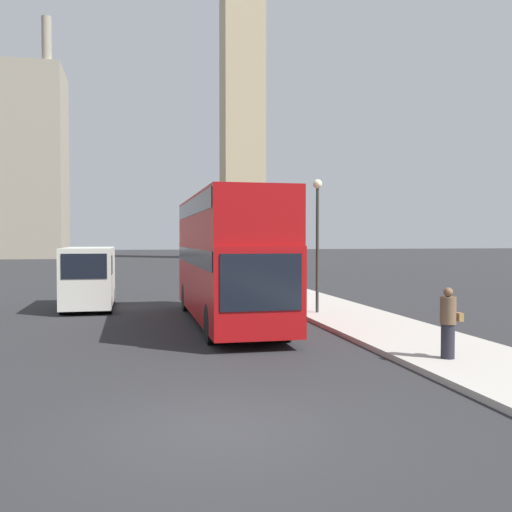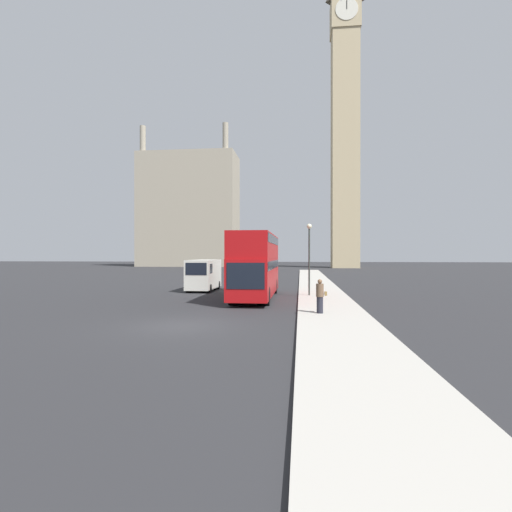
# 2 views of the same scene
# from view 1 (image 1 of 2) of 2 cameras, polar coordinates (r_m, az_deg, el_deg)

# --- Properties ---
(ground_plane) EXTENTS (300.00, 300.00, 0.00)m
(ground_plane) POSITION_cam_1_polar(r_m,az_deg,el_deg) (9.36, -4.25, -16.97)
(ground_plane) COLOR #28282B
(clock_tower) EXTENTS (6.59, 6.76, 70.07)m
(clock_tower) POSITION_cam_1_polar(r_m,az_deg,el_deg) (93.74, -1.40, 22.23)
(clock_tower) COLOR tan
(clock_tower) RESTS_ON ground_plane
(red_double_decker_bus) EXTENTS (2.52, 10.88, 4.47)m
(red_double_decker_bus) POSITION_cam_1_polar(r_m,az_deg,el_deg) (20.12, -2.90, 0.32)
(red_double_decker_bus) COLOR #A80F11
(red_double_decker_bus) RESTS_ON ground_plane
(white_van) EXTENTS (2.04, 5.09, 2.62)m
(white_van) POSITION_cam_1_polar(r_m,az_deg,el_deg) (25.32, -16.37, -1.96)
(white_van) COLOR silver
(white_van) RESTS_ON ground_plane
(pedestrian) EXTENTS (0.54, 0.38, 1.69)m
(pedestrian) POSITION_cam_1_polar(r_m,az_deg,el_deg) (14.38, 18.67, -6.37)
(pedestrian) COLOR #23232D
(pedestrian) RESTS_ON sidewalk_strip
(street_lamp) EXTENTS (0.36, 0.36, 5.14)m
(street_lamp) POSITION_cam_1_polar(r_m,az_deg,el_deg) (22.13, 6.16, 3.22)
(street_lamp) COLOR #2D332D
(street_lamp) RESTS_ON sidewalk_strip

